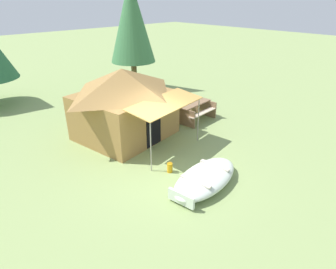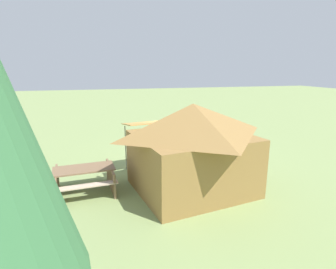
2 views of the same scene
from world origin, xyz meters
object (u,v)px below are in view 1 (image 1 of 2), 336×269
at_px(beached_rowboat, 205,178).
at_px(canvas_cabin_tent, 124,102).
at_px(picnic_table, 192,109).
at_px(fuel_can, 170,168).
at_px(cooler_box, 128,151).
at_px(pine_tree_back_left, 132,21).

bearing_deg(beached_rowboat, canvas_cabin_tent, 86.06).
xyz_separation_m(picnic_table, fuel_can, (-3.70, -2.48, -0.33)).
bearing_deg(canvas_cabin_tent, fuel_can, -100.31).
relative_size(picnic_table, cooler_box, 3.79).
bearing_deg(pine_tree_back_left, picnic_table, -100.17).
height_order(beached_rowboat, picnic_table, picnic_table).
height_order(beached_rowboat, cooler_box, beached_rowboat).
bearing_deg(fuel_can, pine_tree_back_left, 59.35).
bearing_deg(pine_tree_back_left, fuel_can, -120.65).
relative_size(beached_rowboat, fuel_can, 9.06).
distance_m(beached_rowboat, canvas_cabin_tent, 4.45).
distance_m(fuel_can, pine_tree_back_left, 9.85).
height_order(canvas_cabin_tent, picnic_table, canvas_cabin_tent).
height_order(picnic_table, fuel_can, picnic_table).
bearing_deg(fuel_can, beached_rowboat, -77.43).
relative_size(beached_rowboat, picnic_table, 1.50).
relative_size(beached_rowboat, canvas_cabin_tent, 0.61).
bearing_deg(cooler_box, picnic_table, 9.96).
distance_m(beached_rowboat, fuel_can, 1.23).
bearing_deg(pine_tree_back_left, cooler_box, -129.11).
bearing_deg(picnic_table, fuel_can, -146.13).
relative_size(cooler_box, fuel_can, 1.60).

